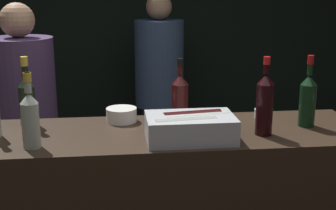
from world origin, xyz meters
TOP-DOWN VIEW (x-y plane):
  - wall_back_chalkboard at (0.00, 2.68)m, footprint 6.40×0.06m
  - ice_bin_with_bottles at (0.08, 0.15)m, footprint 0.39×0.25m
  - bowl_white at (-0.22, 0.48)m, footprint 0.15×0.15m
  - candle_votive at (0.50, 0.46)m, footprint 0.07×0.07m
  - red_wine_bottle_black_foil at (0.08, 0.47)m, footprint 0.08×0.08m
  - red_wine_bottle_burgundy at (0.68, 0.30)m, footprint 0.08×0.08m
  - rose_wine_bottle at (-0.60, 0.13)m, footprint 0.08×0.08m
  - red_wine_bottle_tall at (0.43, 0.19)m, footprint 0.08×0.08m
  - champagne_bottle at (-0.67, 0.48)m, footprint 0.08×0.08m
  - person_in_hoodie at (0.12, 2.00)m, footprint 0.40×0.40m
  - person_blond_tee at (-0.82, 1.14)m, footprint 0.41×0.41m

SIDE VIEW (x-z plane):
  - person_blond_tee at x=-0.82m, z-range 0.08..1.73m
  - person_in_hoodie at x=0.12m, z-range 0.09..1.77m
  - candle_votive at x=0.50m, z-range 1.09..1.13m
  - bowl_white at x=-0.22m, z-range 1.09..1.16m
  - ice_bin_with_bottles at x=0.08m, z-range 1.09..1.21m
  - red_wine_bottle_black_foil at x=0.08m, z-range 1.05..1.37m
  - rose_wine_bottle at x=-0.60m, z-range 1.06..1.38m
  - champagne_bottle at x=-0.67m, z-range 1.05..1.39m
  - red_wine_bottle_burgundy at x=0.68m, z-range 1.05..1.40m
  - red_wine_bottle_tall at x=0.43m, z-range 1.06..1.42m
  - wall_back_chalkboard at x=0.00m, z-range 0.00..2.80m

